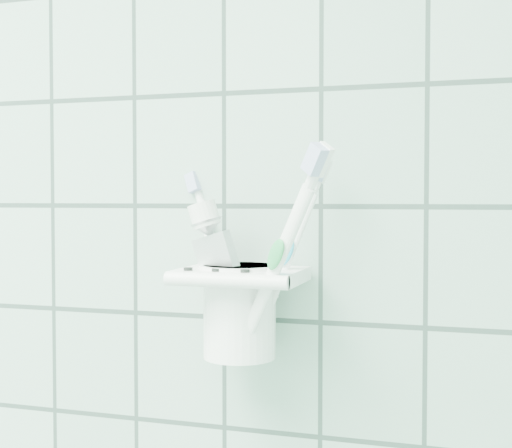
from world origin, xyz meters
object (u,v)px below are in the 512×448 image
at_px(toothpaste_tube, 244,262).
at_px(toothbrush_blue, 251,247).
at_px(toothbrush_pink, 237,250).
at_px(holder_bracket, 242,277).
at_px(cup, 240,307).
at_px(toothbrush_orange, 240,234).

bearing_deg(toothpaste_tube, toothbrush_blue, 46.10).
xyz_separation_m(toothbrush_pink, toothpaste_tube, (0.01, -0.02, -0.01)).
bearing_deg(toothbrush_pink, toothbrush_blue, -24.90).
relative_size(holder_bracket, toothpaste_tube, 0.74).
xyz_separation_m(holder_bracket, toothbrush_blue, (0.01, -0.00, 0.03)).
xyz_separation_m(cup, toothbrush_pink, (-0.01, 0.01, 0.05)).
xyz_separation_m(cup, toothpaste_tube, (0.01, -0.01, 0.04)).
relative_size(cup, toothbrush_blue, 0.46).
xyz_separation_m(holder_bracket, toothbrush_orange, (0.00, -0.01, 0.04)).
xyz_separation_m(cup, toothbrush_orange, (0.01, -0.02, 0.07)).
bearing_deg(cup, toothpaste_tube, -48.08).
bearing_deg(holder_bracket, toothbrush_blue, -0.51).
relative_size(toothbrush_pink, toothbrush_orange, 0.87).
height_order(holder_bracket, toothpaste_tube, toothpaste_tube).
bearing_deg(toothbrush_blue, toothpaste_tube, -129.81).
bearing_deg(toothbrush_pink, holder_bracket, -43.79).
distance_m(toothbrush_blue, toothpaste_tube, 0.02).
bearing_deg(holder_bracket, cup, 134.90).
relative_size(cup, toothbrush_pink, 0.49).
bearing_deg(toothbrush_orange, toothbrush_pink, 147.75).
relative_size(cup, toothbrush_orange, 0.42).
bearing_deg(cup, toothbrush_pink, 119.49).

